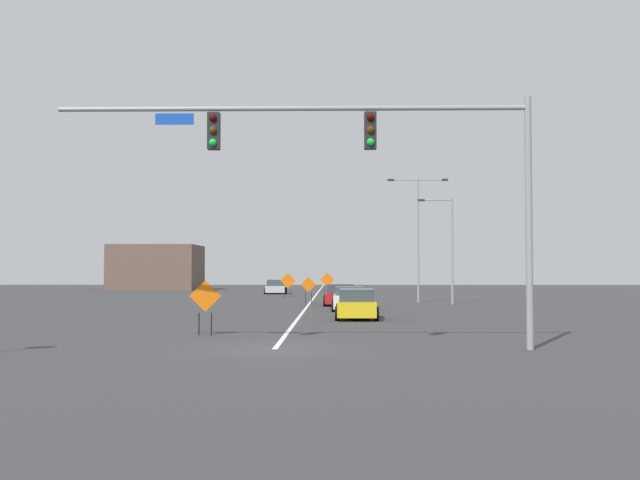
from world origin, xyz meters
The scene contains 14 objects.
ground centered at (0.00, 0.00, 0.00)m, with size 208.98×208.98×0.00m, color #38383A.
road_centre_stripe centered at (0.00, 58.05, 0.00)m, with size 0.16×116.10×0.01m.
traffic_signal_assembly centered at (2.68, -0.01, 5.51)m, with size 13.47×0.44×7.14m.
street_lamp_far_left centered at (9.36, 29.71, 4.01)m, with size 2.35×0.24×7.11m.
street_lamp_near_right centered at (7.62, 32.63, 5.24)m, with size 4.26×0.24×8.83m.
construction_sign_left_shoulder centered at (1.04, 52.17, 1.32)m, with size 1.40×0.13×2.11m.
construction_sign_median_near centered at (-2.25, 43.93, 1.31)m, with size 1.34×0.12×2.08m.
construction_sign_right_shoulder centered at (-0.08, 31.42, 1.17)m, with size 1.08×0.11×1.83m.
construction_sign_left_lane centered at (-2.75, 4.68, 1.21)m, with size 1.08×0.19×1.89m.
car_white_approaching centered at (2.54, 21.66, 0.63)m, with size 2.01×4.61×1.34m.
car_red_mid centered at (2.06, 28.10, 0.64)m, with size 2.11×4.54×1.37m.
car_yellow_passing centered at (2.72, 13.97, 0.66)m, with size 2.01×4.60×1.38m.
car_silver_far centered at (-4.03, 53.90, 0.64)m, with size 2.22×4.51×1.38m.
roadside_building_west centered at (-19.31, 69.07, 2.65)m, with size 9.92×8.92×5.30m.
Camera 1 is at (1.67, -21.70, 2.19)m, focal length 43.20 mm.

